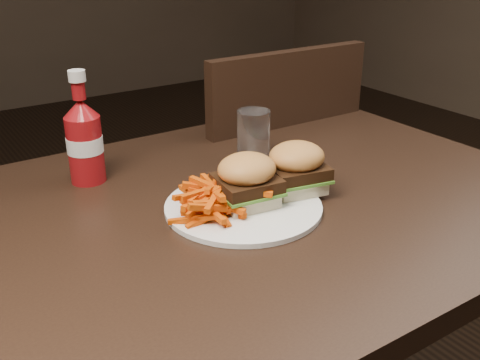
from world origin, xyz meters
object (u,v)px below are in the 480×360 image
dining_table (223,216)px  tumbler (253,136)px  plate (243,207)px  ketchup_bottle (86,151)px  chair_far (240,209)px

dining_table → tumbler: bearing=40.8°
plate → tumbler: size_ratio=2.55×
dining_table → plate: size_ratio=4.55×
ketchup_bottle → dining_table: bearing=-56.3°
chair_far → tumbler: 0.56m
tumbler → dining_table: bearing=-139.2°
chair_far → ketchup_bottle: bearing=27.8°
dining_table → ketchup_bottle: (-0.15, 0.23, 0.08)m
chair_far → ketchup_bottle: size_ratio=3.60×
dining_table → chair_far: size_ratio=2.59×
ketchup_bottle → plate: bearing=-56.2°
tumbler → plate: bearing=-129.5°
plate → ketchup_bottle: bearing=123.8°
chair_far → tumbler: size_ratio=4.49×
ketchup_bottle → chair_far: bearing=27.4°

